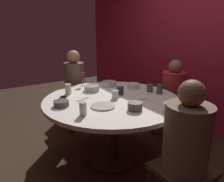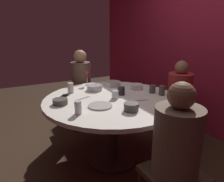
# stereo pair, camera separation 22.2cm
# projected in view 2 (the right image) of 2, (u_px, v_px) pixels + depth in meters

# --- Properties ---
(ground_plane) EXTENTS (8.00, 8.00, 0.00)m
(ground_plane) POSITION_uv_depth(u_px,v_px,m) (112.00, 158.00, 2.46)
(ground_plane) COLOR #382619
(back_wall) EXTENTS (6.00, 0.10, 2.60)m
(back_wall) POSITION_uv_depth(u_px,v_px,m) (214.00, 43.00, 2.79)
(back_wall) COLOR maroon
(back_wall) RESTS_ON ground
(dining_table) EXTENTS (1.48, 1.48, 0.76)m
(dining_table) POSITION_uv_depth(u_px,v_px,m) (112.00, 110.00, 2.28)
(dining_table) COLOR silver
(dining_table) RESTS_ON ground
(seated_diner_left) EXTENTS (0.40, 0.40, 1.19)m
(seated_diner_left) POSITION_uv_depth(u_px,v_px,m) (81.00, 81.00, 3.09)
(seated_diner_left) COLOR #3F2D1E
(seated_diner_left) RESTS_ON ground
(seated_diner_back) EXTENTS (0.40, 0.40, 1.10)m
(seated_diner_back) POSITION_uv_depth(u_px,v_px,m) (179.00, 92.00, 2.72)
(seated_diner_back) COLOR #3F2D1E
(seated_diner_back) RESTS_ON ground
(seated_diner_right) EXTENTS (0.40, 0.40, 1.15)m
(seated_diner_right) POSITION_uv_depth(u_px,v_px,m) (177.00, 143.00, 1.44)
(seated_diner_right) COLOR #3F2D1E
(seated_diner_right) RESTS_ON ground
(candle_holder) EXTENTS (0.08, 0.08, 0.11)m
(candle_holder) POSITION_uv_depth(u_px,v_px,m) (121.00, 91.00, 2.34)
(candle_holder) COLOR black
(candle_holder) RESTS_ON dining_table
(wine_glass) EXTENTS (0.08, 0.08, 0.18)m
(wine_glass) POSITION_uv_depth(u_px,v_px,m) (87.00, 76.00, 2.73)
(wine_glass) COLOR silver
(wine_glass) RESTS_ON dining_table
(dinner_plate) EXTENTS (0.24, 0.24, 0.01)m
(dinner_plate) POSITION_uv_depth(u_px,v_px,m) (100.00, 106.00, 2.00)
(dinner_plate) COLOR #B2ADA3
(dinner_plate) RESTS_ON dining_table
(cell_phone) EXTENTS (0.15, 0.14, 0.01)m
(cell_phone) POSITION_uv_depth(u_px,v_px,m) (64.00, 96.00, 2.29)
(cell_phone) COLOR black
(cell_phone) RESTS_ON dining_table
(bowl_serving_large) EXTENTS (0.19, 0.19, 0.06)m
(bowl_serving_large) POSITION_uv_depth(u_px,v_px,m) (95.00, 88.00, 2.53)
(bowl_serving_large) COLOR #B7B7BC
(bowl_serving_large) RESTS_ON dining_table
(bowl_salad_center) EXTENTS (0.19, 0.19, 0.06)m
(bowl_salad_center) POSITION_uv_depth(u_px,v_px,m) (113.00, 84.00, 2.71)
(bowl_salad_center) COLOR #B2ADA3
(bowl_salad_center) RESTS_ON dining_table
(bowl_small_white) EXTENTS (0.15, 0.15, 0.07)m
(bowl_small_white) POSITION_uv_depth(u_px,v_px,m) (137.00, 87.00, 2.56)
(bowl_small_white) COLOR silver
(bowl_small_white) RESTS_ON dining_table
(bowl_sauce_side) EXTENTS (0.15, 0.15, 0.05)m
(bowl_sauce_side) POSITION_uv_depth(u_px,v_px,m) (60.00, 102.00, 2.05)
(bowl_sauce_side) COLOR #4C4742
(bowl_sauce_side) RESTS_ON dining_table
(bowl_rice_portion) EXTENTS (0.14, 0.14, 0.07)m
(bowl_rice_portion) POSITION_uv_depth(u_px,v_px,m) (131.00, 107.00, 1.88)
(bowl_rice_portion) COLOR #4C4742
(bowl_rice_portion) RESTS_ON dining_table
(cup_near_candle) EXTENTS (0.07, 0.07, 0.12)m
(cup_near_candle) POSITION_uv_depth(u_px,v_px,m) (71.00, 88.00, 2.42)
(cup_near_candle) COLOR beige
(cup_near_candle) RESTS_ON dining_table
(cup_by_left_diner) EXTENTS (0.06, 0.06, 0.12)m
(cup_by_left_diner) POSITION_uv_depth(u_px,v_px,m) (78.00, 108.00, 1.81)
(cup_by_left_diner) COLOR silver
(cup_by_left_diner) RESTS_ON dining_table
(cup_by_right_diner) EXTENTS (0.07, 0.07, 0.09)m
(cup_by_right_diner) POSITION_uv_depth(u_px,v_px,m) (152.00, 89.00, 2.41)
(cup_by_right_diner) COLOR #4C4742
(cup_by_right_diner) RESTS_ON dining_table
(cup_center_front) EXTENTS (0.07, 0.07, 0.11)m
(cup_center_front) POSITION_uv_depth(u_px,v_px,m) (162.00, 91.00, 2.33)
(cup_center_front) COLOR #4C4742
(cup_center_front) RESTS_ON dining_table
(cup_far_edge) EXTENTS (0.07, 0.07, 0.10)m
(cup_far_edge) POSITION_uv_depth(u_px,v_px,m) (164.00, 110.00, 1.78)
(cup_far_edge) COLOR #B2ADA3
(cup_far_edge) RESTS_ON dining_table
(cup_beside_wine) EXTENTS (0.07, 0.07, 0.09)m
(cup_beside_wine) POSITION_uv_depth(u_px,v_px,m) (115.00, 95.00, 2.22)
(cup_beside_wine) COLOR silver
(cup_beside_wine) RESTS_ON dining_table
(fork_near_plate) EXTENTS (0.06, 0.18, 0.01)m
(fork_near_plate) POSITION_uv_depth(u_px,v_px,m) (140.00, 100.00, 2.16)
(fork_near_plate) COLOR #B7B7BC
(fork_near_plate) RESTS_ON dining_table
(knife_near_plate) EXTENTS (0.08, 0.17, 0.01)m
(knife_near_plate) POSITION_uv_depth(u_px,v_px,m) (83.00, 98.00, 2.22)
(knife_near_plate) COLOR #B7B7BC
(knife_near_plate) RESTS_ON dining_table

